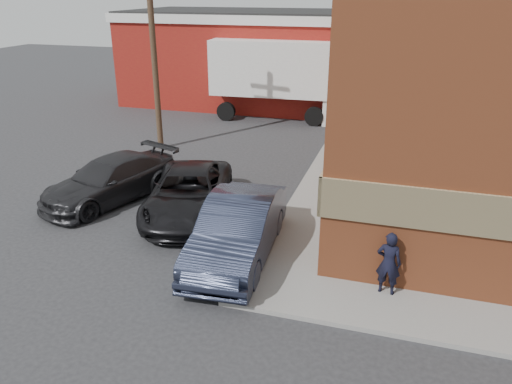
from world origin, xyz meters
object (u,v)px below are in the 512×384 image
Objects in this scene: warehouse at (260,57)px; box_truck at (289,74)px; sedan at (238,229)px; suv_a at (189,193)px; man at (389,263)px; suv_b at (110,180)px; utility_pole at (153,42)px.

warehouse reaches higher than box_truck.
sedan is 3.31m from suv_a.
warehouse is 10.24× the size of man.
suv_a is (-6.46, 2.97, -0.18)m from man.
suv_b is (-9.54, 3.26, -0.17)m from man.
suv_b is at bearing -12.54° from man.
man is at bearing 0.63° from suv_b.
warehouse is 1.81× the size of utility_pole.
man is at bearing -72.01° from box_truck.
box_truck is (-2.36, 15.55, 1.63)m from sedan.
utility_pole reaches higher than warehouse.
box_truck is at bearing 94.63° from sedan.
suv_a is 1.03× the size of suv_b.
warehouse is 17.62m from suv_a.
suv_a is (4.25, -6.28, -4.01)m from utility_pole.
warehouse is at bearing 100.92° from sedan.
man is at bearing -65.56° from warehouse.
warehouse is 3.19× the size of suv_b.
utility_pole is 1.75× the size of sedan.
warehouse is 11.27m from utility_pole.
box_truck is at bearing 95.79° from suv_b.
suv_a is at bearing -55.94° from utility_pole.
suv_b is (1.16, -5.99, -4.00)m from utility_pole.
sedan is (-4.00, 0.75, -0.07)m from man.
warehouse is at bearing 108.35° from suv_b.
man is 4.07m from sedan.
warehouse is at bearing 122.33° from box_truck.
utility_pole is at bearing 109.44° from suv_a.
suv_a is 3.10m from suv_b.
warehouse reaches higher than suv_b.
utility_pole reaches higher than suv_b.
utility_pole reaches higher than suv_a.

